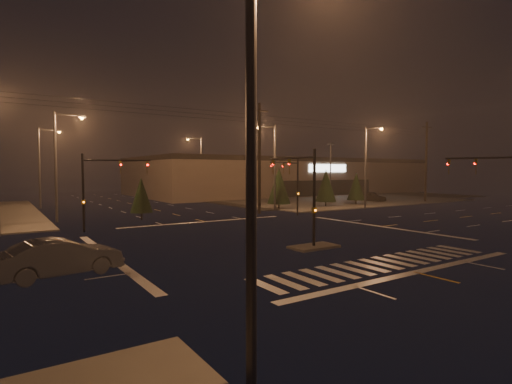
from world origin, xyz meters
TOP-DOWN VIEW (x-y plane):
  - ground at (0.00, 0.00)m, footprint 140.00×140.00m
  - sidewalk_ne at (30.00, 30.00)m, footprint 36.00×36.00m
  - median_island at (0.00, -4.00)m, footprint 3.00×1.60m
  - crosswalk at (0.00, -9.00)m, footprint 15.00×2.60m
  - stop_bar_near at (0.00, -11.00)m, footprint 16.00×0.50m
  - stop_bar_far at (0.00, 11.00)m, footprint 16.00×0.50m
  - parking_lot at (35.00, 28.00)m, footprint 50.00×24.00m
  - retail_building at (35.00, 45.99)m, footprint 60.20×28.30m
  - signal_mast_median at (0.00, -3.07)m, footprint 0.25×4.59m
  - signal_mast_ne at (9.50, 10.14)m, footprint 4.84×1.86m
  - signal_mast_nw at (-9.50, 10.14)m, footprint 4.84×1.86m
  - signal_mast_se at (10.23, -9.75)m, footprint 1.55×3.87m
  - streetlight_0 at (-11.18, -15.00)m, footprint 2.77×0.32m
  - streetlight_1 at (-11.18, 18.00)m, footprint 2.77×0.32m
  - streetlight_2 at (-11.18, 34.00)m, footprint 2.77×0.32m
  - streetlight_3 at (11.18, 16.00)m, footprint 2.77×0.32m
  - streetlight_4 at (11.18, 36.00)m, footprint 2.77×0.32m
  - streetlight_6 at (22.00, 11.18)m, footprint 0.32×2.77m
  - utility_pole_1 at (8.00, 14.00)m, footprint 2.20×0.32m
  - utility_pole_2 at (38.00, 14.00)m, footprint 2.20×0.32m
  - conifer_0 at (12.79, 16.91)m, footprint 2.83×2.83m
  - conifer_1 at (19.97, 16.34)m, footprint 2.69×2.69m
  - conifer_2 at (25.52, 16.24)m, footprint 2.43×2.43m
  - conifer_3 at (-4.44, 15.72)m, footprint 2.15×2.15m
  - car_parked at (31.86, 19.09)m, footprint 2.43×4.82m
  - car_crossing at (-13.77, -2.87)m, footprint 5.36×2.60m

SIDE VIEW (x-z plane):
  - ground at x=0.00m, z-range 0.00..0.00m
  - crosswalk at x=0.00m, z-range 0.00..0.01m
  - stop_bar_near at x=0.00m, z-range 0.00..0.01m
  - stop_bar_far at x=0.00m, z-range 0.00..0.01m
  - parking_lot at x=35.00m, z-range 0.00..0.08m
  - sidewalk_ne at x=30.00m, z-range 0.00..0.12m
  - median_island at x=0.00m, z-range 0.00..0.15m
  - car_parked at x=31.86m, z-range 0.00..1.57m
  - car_crossing at x=-13.77m, z-range 0.00..1.69m
  - conifer_3 at x=-4.44m, z-range 0.35..4.40m
  - conifer_2 at x=25.52m, z-range 0.35..4.85m
  - conifer_1 at x=19.97m, z-range 0.35..5.25m
  - conifer_0 at x=12.79m, z-range 0.35..5.48m
  - signal_mast_se at x=10.23m, z-range 0.71..6.71m
  - signal_mast_median at x=0.00m, z-range 0.75..6.75m
  - signal_mast_ne at x=9.50m, z-range 0.79..6.79m
  - signal_mast_nw at x=-9.50m, z-range 0.79..6.79m
  - retail_building at x=35.00m, z-range 0.24..7.44m
  - streetlight_0 at x=-11.18m, z-range 0.80..10.80m
  - streetlight_1 at x=-11.18m, z-range 0.80..10.80m
  - streetlight_2 at x=-11.18m, z-range 0.80..10.80m
  - streetlight_3 at x=11.18m, z-range 0.80..10.80m
  - streetlight_4 at x=11.18m, z-range 0.80..10.80m
  - streetlight_6 at x=22.00m, z-range 0.80..10.80m
  - utility_pole_1 at x=8.00m, z-range 0.13..12.13m
  - utility_pole_2 at x=38.00m, z-range 0.13..12.13m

